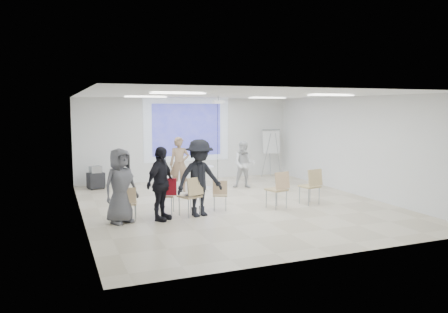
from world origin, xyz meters
name	(u,v)px	position (x,y,z in m)	size (l,w,h in m)	color
floor	(235,206)	(0.00, 0.00, -0.05)	(8.00, 9.00, 0.10)	beige
ceiling	(235,93)	(0.00, 0.00, 3.05)	(8.00, 9.00, 0.10)	white
wall_back	(187,139)	(0.00, 4.55, 1.50)	(8.00, 0.10, 3.00)	silver
wall_left	(78,157)	(-4.05, 0.00, 1.50)	(0.10, 9.00, 3.00)	silver
wall_right	(357,146)	(4.05, 0.00, 1.50)	(0.10, 9.00, 3.00)	silver
projection_halo	(187,130)	(0.00, 4.49, 1.85)	(3.20, 0.01, 2.30)	silver
projection_image	(187,130)	(0.00, 4.47, 1.85)	(2.60, 0.01, 1.90)	#3437B2
pedestal_table	(204,176)	(-0.01, 2.52, 0.43)	(0.82, 0.82, 0.77)	white
player_left	(179,161)	(-0.89, 2.40, 0.99)	(0.72, 0.49, 1.97)	#927459
player_right	(244,162)	(1.28, 2.21, 0.86)	(0.83, 0.67, 1.73)	silver
controller_left	(183,150)	(-0.71, 2.65, 1.30)	(0.04, 0.12, 0.04)	white
controller_right	(236,152)	(1.10, 2.46, 1.17)	(0.04, 0.12, 0.04)	white
chair_far_left	(128,201)	(-3.00, -0.68, 0.48)	(0.46, 0.49, 0.81)	tan
chair_left_mid	(165,193)	(-2.04, -0.35, 0.55)	(0.58, 0.59, 0.92)	tan
chair_left_inner	(192,193)	(-1.48, -0.80, 0.58)	(0.61, 0.63, 0.98)	tan
chair_center	(220,192)	(-0.62, -0.49, 0.47)	(0.50, 0.51, 0.80)	tan
chair_right_inner	(279,187)	(0.89, -0.87, 0.59)	(0.57, 0.60, 1.00)	tan
chair_right_far	(312,184)	(1.95, -0.79, 0.59)	(0.53, 0.57, 1.00)	tan
red_jacket	(168,187)	(-2.01, -0.50, 0.72)	(0.43, 0.10, 0.42)	maroon
laptop	(189,195)	(-1.51, -0.71, 0.53)	(0.36, 0.26, 0.03)	black
audience_left	(161,178)	(-2.28, -0.90, 1.01)	(1.17, 0.70, 2.02)	black
audience_mid	(199,173)	(-1.30, -0.84, 1.07)	(1.39, 0.76, 2.15)	black
audience_outer	(120,181)	(-3.19, -0.78, 0.97)	(0.95, 0.63, 1.95)	#545459
flipchart_easel	(271,142)	(3.22, 3.99, 1.35)	(0.79, 0.61, 1.84)	#92959A
av_cart	(96,178)	(-3.33, 3.84, 0.35)	(0.59, 0.51, 0.75)	black
ceiling_projector	(219,107)	(0.10, 1.49, 2.69)	(0.30, 0.25, 3.00)	white
fluor_panel_nw	(146,97)	(-2.00, 2.00, 2.97)	(1.20, 0.30, 0.02)	white
fluor_panel_ne	(267,98)	(2.00, 2.00, 2.97)	(1.20, 0.30, 0.02)	white
fluor_panel_sw	(178,93)	(-2.00, -1.50, 2.97)	(1.20, 0.30, 0.02)	white
fluor_panel_se	(331,95)	(2.00, -1.50, 2.97)	(1.20, 0.30, 0.02)	white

